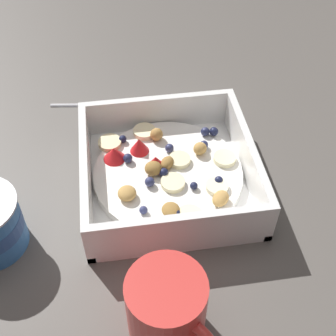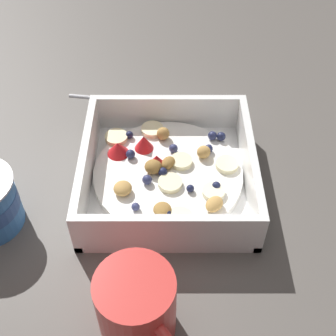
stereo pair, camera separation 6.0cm
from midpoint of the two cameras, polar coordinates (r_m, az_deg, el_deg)
name	(u,v)px [view 2 (the right image)]	position (r m, az deg, el deg)	size (l,w,h in m)	color
ground_plane	(163,178)	(0.63, 2.10, -1.42)	(2.40, 2.40, 0.00)	#56514C
fruit_bowl	(167,173)	(0.61, 2.74, -0.78)	(0.23, 0.23, 0.06)	white
spoon	(141,100)	(0.75, -1.08, 8.47)	(0.04, 0.17, 0.01)	silver
coffee_mug	(138,308)	(0.47, -0.06, -17.49)	(0.10, 0.09, 0.09)	red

